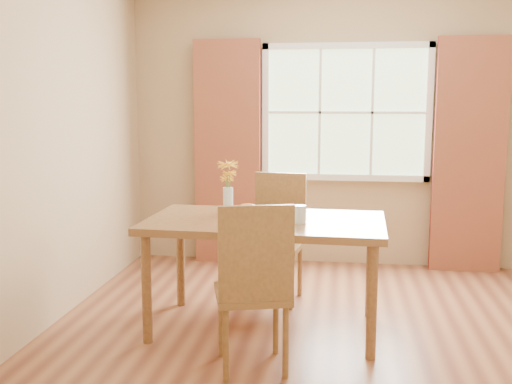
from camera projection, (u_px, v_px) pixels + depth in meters
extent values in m
cube|color=brown|center=(343.00, 336.00, 4.18)|extent=(4.20, 3.80, 0.02)
cube|color=tan|center=(345.00, 128.00, 5.84)|extent=(4.20, 0.02, 2.70)
cube|color=tan|center=(352.00, 179.00, 2.10)|extent=(4.20, 0.02, 2.70)
cube|color=tan|center=(48.00, 139.00, 4.26)|extent=(0.02, 3.80, 2.70)
cube|color=#B9D9A4|center=(346.00, 113.00, 5.78)|extent=(1.50, 0.02, 1.20)
cube|color=white|center=(347.00, 46.00, 5.66)|extent=(1.62, 0.04, 0.06)
cube|color=white|center=(344.00, 177.00, 5.85)|extent=(1.62, 0.04, 0.06)
cube|color=white|center=(266.00, 112.00, 5.86)|extent=(0.06, 0.04, 1.32)
cube|color=white|center=(429.00, 113.00, 5.65)|extent=(0.06, 0.04, 1.32)
cube|color=white|center=(346.00, 113.00, 5.76)|extent=(1.50, 0.03, 0.02)
cube|color=maroon|center=(227.00, 153.00, 5.91)|extent=(0.65, 0.08, 2.20)
cube|color=maroon|center=(469.00, 156.00, 5.59)|extent=(0.65, 0.08, 2.20)
cube|color=brown|center=(265.00, 223.00, 4.17)|extent=(1.67, 0.98, 0.05)
cylinder|color=brown|center=(147.00, 289.00, 3.99)|extent=(0.07, 0.07, 0.75)
cylinder|color=brown|center=(372.00, 302.00, 3.73)|extent=(0.07, 0.07, 0.75)
cylinder|color=brown|center=(181.00, 259.00, 4.73)|extent=(0.07, 0.07, 0.75)
cylinder|color=brown|center=(371.00, 269.00, 4.47)|extent=(0.07, 0.07, 0.75)
cube|color=brown|center=(252.00, 294.00, 3.61)|extent=(0.53, 0.53, 0.04)
cube|color=brown|center=(256.00, 254.00, 3.37)|extent=(0.43, 0.15, 0.56)
cylinder|color=brown|center=(226.00, 345.00, 3.45)|extent=(0.04, 0.04, 0.44)
cylinder|color=brown|center=(286.00, 342.00, 3.50)|extent=(0.04, 0.04, 0.44)
cylinder|color=brown|center=(221.00, 323.00, 3.79)|extent=(0.04, 0.04, 0.44)
cylinder|color=brown|center=(276.00, 320.00, 3.84)|extent=(0.04, 0.04, 0.44)
cube|color=brown|center=(275.00, 246.00, 4.82)|extent=(0.48, 0.48, 0.04)
cube|color=brown|center=(281.00, 206.00, 4.96)|extent=(0.43, 0.09, 0.55)
cylinder|color=brown|center=(248.00, 279.00, 4.74)|extent=(0.04, 0.04, 0.44)
cylinder|color=brown|center=(291.00, 282.00, 4.65)|extent=(0.04, 0.04, 0.44)
cylinder|color=brown|center=(260.00, 267.00, 5.07)|extent=(0.04, 0.04, 0.44)
cylinder|color=brown|center=(300.00, 270.00, 4.98)|extent=(0.04, 0.04, 0.44)
cube|color=beige|center=(253.00, 222.00, 4.05)|extent=(0.50, 0.40, 0.01)
cube|color=#61C130|center=(253.00, 222.00, 4.02)|extent=(0.27, 0.27, 0.01)
ellipsoid|color=#EB8F50|center=(248.00, 216.00, 4.08)|extent=(0.16, 0.13, 0.04)
ellipsoid|color=#4C8C2D|center=(253.00, 215.00, 4.05)|extent=(0.08, 0.05, 0.01)
cylinder|color=red|center=(247.00, 212.00, 4.07)|extent=(0.07, 0.07, 0.01)
cylinder|color=red|center=(251.00, 211.00, 4.07)|extent=(0.07, 0.07, 0.01)
ellipsoid|color=#EB8F50|center=(249.00, 207.00, 4.07)|extent=(0.16, 0.13, 0.05)
cylinder|color=silver|center=(300.00, 214.00, 4.02)|extent=(0.08, 0.08, 0.12)
cylinder|color=silver|center=(300.00, 216.00, 4.03)|extent=(0.07, 0.07, 0.10)
cylinder|color=silver|center=(228.00, 200.00, 4.39)|extent=(0.08, 0.08, 0.19)
cylinder|color=silver|center=(228.00, 206.00, 4.39)|extent=(0.06, 0.06, 0.09)
cylinder|color=#3D7028|center=(228.00, 189.00, 4.37)|extent=(0.01, 0.01, 0.36)
cylinder|color=#3D7028|center=(230.00, 193.00, 4.37)|extent=(0.01, 0.01, 0.29)
cylinder|color=#3D7028|center=(227.00, 196.00, 4.39)|extent=(0.01, 0.01, 0.25)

